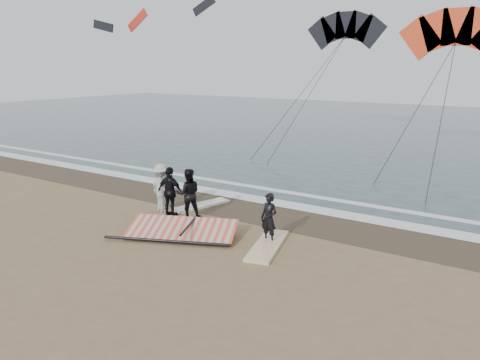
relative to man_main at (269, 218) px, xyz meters
The scene contains 13 objects.
ground 2.99m from the man_main, 139.55° to the right, with size 120.00×120.00×0.00m, color #8C704C.
sea 31.23m from the man_main, 94.01° to the left, with size 120.00×54.00×0.02m, color #233838.
wet_sand 3.52m from the man_main, 129.61° to the left, with size 120.00×2.80×0.01m, color #4C3D2B.
foam_near 4.66m from the man_main, 118.40° to the left, with size 120.00×0.90×0.01m, color white.
foam_far 6.19m from the man_main, 110.83° to the left, with size 120.00×0.45×0.01m, color white.
man_main is the anchor object (origin of this frame).
board_white 0.85m from the man_main, 64.79° to the right, with size 0.76×2.72×0.11m, color white.
board_cream 4.74m from the man_main, 154.78° to the left, with size 0.65×2.42×0.10m, color silver.
trio_cluster 4.55m from the man_main, behind, with size 2.66×1.18×1.90m.
sail_rig 2.98m from the man_main, 160.64° to the right, with size 3.90×2.99×0.49m.
kite_red 17.91m from the man_main, 82.27° to the left, with size 6.81×4.87×11.70m.
kite_dark 25.41m from the man_main, 106.02° to the left, with size 6.93×6.60×15.08m.
distant_kites 44.89m from the man_main, 141.44° to the left, with size 22.78×6.12×7.32m.
Camera 1 is at (9.10, -10.45, 5.56)m, focal length 35.00 mm.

